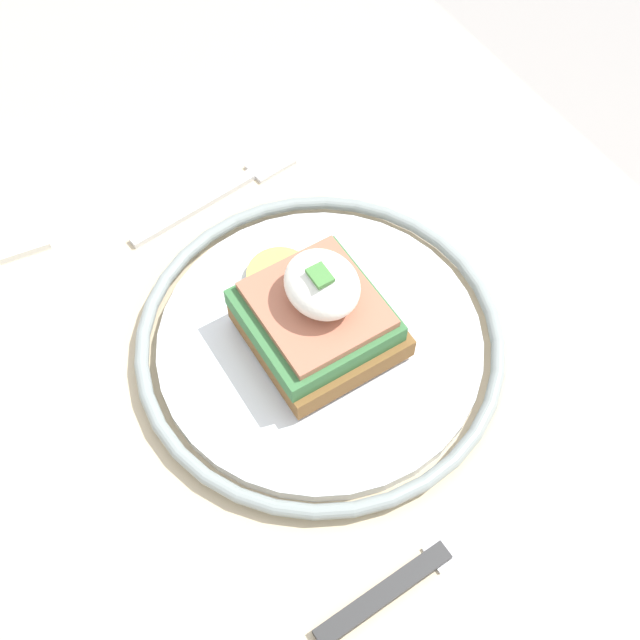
% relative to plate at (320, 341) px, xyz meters
% --- Properties ---
extents(ground_plane, '(6.00, 6.00, 0.00)m').
position_rel_plate_xyz_m(ground_plane, '(-0.03, -0.03, -0.77)').
color(ground_plane, '#9E9993').
extents(dining_table, '(1.14, 0.66, 0.76)m').
position_rel_plate_xyz_m(dining_table, '(-0.03, -0.03, -0.13)').
color(dining_table, '#C6B28E').
rests_on(dining_table, ground_plane).
extents(plate, '(0.26, 0.26, 0.02)m').
position_rel_plate_xyz_m(plate, '(0.00, 0.00, 0.00)').
color(plate, silver).
rests_on(plate, dining_table).
extents(sandwich, '(0.13, 0.09, 0.07)m').
position_rel_plate_xyz_m(sandwich, '(-0.00, -0.00, 0.03)').
color(sandwich, brown).
rests_on(sandwich, plate).
extents(fork, '(0.03, 0.15, 0.00)m').
position_rel_plate_xyz_m(fork, '(-0.16, 0.01, -0.01)').
color(fork, silver).
rests_on(fork, dining_table).
extents(knife, '(0.02, 0.21, 0.01)m').
position_rel_plate_xyz_m(knife, '(0.16, -0.02, -0.01)').
color(knife, '#2D2D2D').
rests_on(knife, dining_table).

